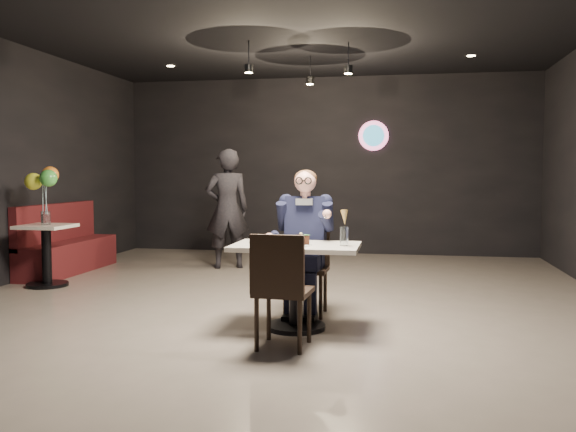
% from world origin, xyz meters
% --- Properties ---
extents(floor, '(9.00, 9.00, 0.00)m').
position_xyz_m(floor, '(0.00, 0.00, 0.00)').
color(floor, slate).
rests_on(floor, ground).
extents(wall_sign, '(0.50, 0.06, 0.50)m').
position_xyz_m(wall_sign, '(0.80, 4.47, 2.00)').
color(wall_sign, pink).
rests_on(wall_sign, floor).
extents(pendant_lights, '(1.40, 1.20, 0.36)m').
position_xyz_m(pendant_lights, '(0.00, 2.00, 2.88)').
color(pendant_lights, black).
rests_on(pendant_lights, floor).
extents(main_table, '(1.10, 0.70, 0.75)m').
position_xyz_m(main_table, '(0.37, -0.68, 0.38)').
color(main_table, white).
rests_on(main_table, floor).
extents(chair_far, '(0.42, 0.46, 0.92)m').
position_xyz_m(chair_far, '(0.37, -0.13, 0.46)').
color(chair_far, black).
rests_on(chair_far, floor).
extents(chair_near, '(0.45, 0.48, 0.92)m').
position_xyz_m(chair_near, '(0.37, -1.25, 0.46)').
color(chair_near, black).
rests_on(chair_near, floor).
extents(seated_man, '(0.60, 0.80, 1.44)m').
position_xyz_m(seated_man, '(0.37, -0.13, 0.72)').
color(seated_man, black).
rests_on(seated_man, floor).
extents(dessert_plate, '(0.23, 0.23, 0.01)m').
position_xyz_m(dessert_plate, '(0.41, -0.79, 0.76)').
color(dessert_plate, white).
rests_on(dessert_plate, main_table).
extents(cake_slice, '(0.13, 0.12, 0.07)m').
position_xyz_m(cake_slice, '(0.44, -0.77, 0.80)').
color(cake_slice, black).
rests_on(cake_slice, dessert_plate).
extents(mint_leaf, '(0.06, 0.04, 0.01)m').
position_xyz_m(mint_leaf, '(0.47, -0.77, 0.84)').
color(mint_leaf, '#297F36').
rests_on(mint_leaf, cake_slice).
extents(sundae_glass, '(0.07, 0.07, 0.16)m').
position_xyz_m(sundae_glass, '(0.79, -0.71, 0.83)').
color(sundae_glass, silver).
rests_on(sundae_glass, main_table).
extents(wafer_cone, '(0.08, 0.08, 0.13)m').
position_xyz_m(wafer_cone, '(0.80, -0.75, 0.99)').
color(wafer_cone, tan).
rests_on(wafer_cone, sundae_glass).
extents(booth_bench, '(0.48, 1.91, 0.95)m').
position_xyz_m(booth_bench, '(-3.25, 1.77, 0.48)').
color(booth_bench, '#41100E').
rests_on(booth_bench, floor).
extents(side_table, '(0.57, 0.57, 0.71)m').
position_xyz_m(side_table, '(-2.95, 0.77, 0.35)').
color(side_table, white).
rests_on(side_table, floor).
extents(balloon_vase, '(0.11, 0.11, 0.16)m').
position_xyz_m(balloon_vase, '(-2.95, 0.77, 0.83)').
color(balloon_vase, silver).
rests_on(balloon_vase, side_table).
extents(balloon_bunch, '(0.37, 0.37, 0.61)m').
position_xyz_m(balloon_bunch, '(-2.95, 0.77, 1.21)').
color(balloon_bunch, yellow).
rests_on(balloon_bunch, balloon_vase).
extents(passerby, '(0.74, 0.62, 1.72)m').
position_xyz_m(passerby, '(-1.20, 2.56, 0.86)').
color(passerby, black).
rests_on(passerby, floor).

